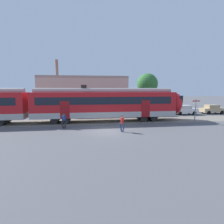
{
  "coord_description": "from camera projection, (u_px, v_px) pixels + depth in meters",
  "views": [
    {
      "loc": [
        -2.05,
        -17.19,
        4.2
      ],
      "look_at": [
        0.74,
        2.37,
        1.6
      ],
      "focal_mm": 28.0,
      "sensor_mm": 36.0,
      "label": 1
    }
  ],
  "objects": [
    {
      "name": "ground_plane",
      "position": [
        108.0,
        131.0,
        17.71
      ],
      "size": [
        160.0,
        160.0,
        0.0
      ],
      "primitive_type": "plane",
      "color": "#515156"
    },
    {
      "name": "parked_car_white",
      "position": [
        185.0,
        110.0,
        28.99
      ],
      "size": [
        4.01,
        1.77,
        1.54
      ],
      "color": "silver",
      "rests_on": "ground"
    },
    {
      "name": "pedestrian_navy",
      "position": [
        64.0,
        120.0,
        18.69
      ],
      "size": [
        0.68,
        0.44,
        1.67
      ],
      "color": "#28282D",
      "rests_on": "ground"
    },
    {
      "name": "street_tree_right",
      "position": [
        147.0,
        84.0,
        36.18
      ],
      "size": [
        4.32,
        4.32,
        7.43
      ],
      "color": "brown",
      "rests_on": "ground"
    },
    {
      "name": "commuter_train",
      "position": [
        36.0,
        105.0,
        21.43
      ],
      "size": [
        38.05,
        3.07,
        4.73
      ],
      "color": "#B7B2AD",
      "rests_on": "ground"
    },
    {
      "name": "track_bed",
      "position": [
        16.0,
        124.0,
        21.38
      ],
      "size": [
        80.0,
        4.4,
        0.01
      ],
      "primitive_type": "cube",
      "color": "slate",
      "rests_on": "ground"
    },
    {
      "name": "background_building",
      "position": [
        84.0,
        95.0,
        31.23
      ],
      "size": [
        15.09,
        5.0,
        9.2
      ],
      "color": "#B2A899",
      "rests_on": "ground"
    },
    {
      "name": "pedestrian_red",
      "position": [
        122.0,
        122.0,
        17.15
      ],
      "size": [
        0.63,
        0.56,
        1.67
      ],
      "color": "navy",
      "rests_on": "ground"
    },
    {
      "name": "parked_car_tan",
      "position": [
        212.0,
        109.0,
        29.97
      ],
      "size": [
        4.02,
        1.8,
        1.54
      ],
      "color": "tan",
      "rests_on": "ground"
    },
    {
      "name": "crossing_signal",
      "position": [
        196.0,
        107.0,
        21.59
      ],
      "size": [
        0.96,
        0.22,
        3.0
      ],
      "color": "gray",
      "rests_on": "ground"
    }
  ]
}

